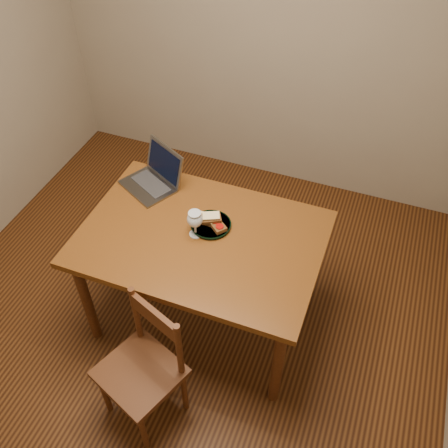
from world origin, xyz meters
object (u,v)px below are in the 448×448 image
(laptop, at_px, (155,175))
(chair, at_px, (142,365))
(table, at_px, (202,247))
(milk_glass, at_px, (195,224))
(plate, at_px, (211,225))

(laptop, bearing_deg, chair, -41.69)
(table, relative_size, chair, 2.69)
(laptop, bearing_deg, milk_glass, -10.86)
(table, xyz_separation_m, plate, (0.02, 0.09, 0.10))
(milk_glass, relative_size, laptop, 0.40)
(table, distance_m, chair, 0.69)
(chair, xyz_separation_m, laptop, (-0.37, 0.97, 0.36))
(table, height_order, laptop, laptop)
(table, distance_m, laptop, 0.54)
(plate, xyz_separation_m, laptop, (-0.44, 0.22, 0.05))
(plate, bearing_deg, table, -104.32)
(table, xyz_separation_m, laptop, (-0.42, 0.31, 0.15))
(plate, height_order, milk_glass, milk_glass)
(milk_glass, bearing_deg, table, -2.58)
(chair, distance_m, milk_glass, 0.76)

